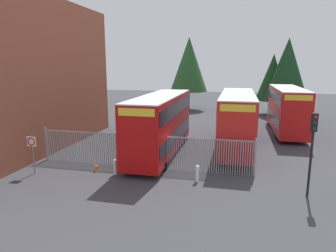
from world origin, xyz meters
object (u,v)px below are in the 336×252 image
at_px(double_decker_bus_behind_fence_right, 287,108).
at_px(bollard_near_left, 115,167).
at_px(double_decker_bus_behind_fence_left, 237,119).
at_px(bollard_center_front, 197,174).
at_px(traffic_cone_by_gate, 96,167).
at_px(double_decker_bus_near_gate, 161,122).
at_px(traffic_light_kerbside, 313,140).
at_px(speed_limit_sign_post, 32,146).

bearing_deg(double_decker_bus_behind_fence_right, bollard_near_left, -128.48).
xyz_separation_m(double_decker_bus_behind_fence_left, bollard_center_front, (-2.08, -7.71, -1.95)).
height_order(double_decker_bus_behind_fence_right, traffic_cone_by_gate, double_decker_bus_behind_fence_right).
distance_m(double_decker_bus_near_gate, traffic_light_kerbside, 10.67).
distance_m(double_decker_bus_behind_fence_left, double_decker_bus_behind_fence_right, 8.56).
distance_m(double_decker_bus_behind_fence_left, bollard_near_left, 10.67).
bearing_deg(double_decker_bus_near_gate, traffic_cone_by_gate, -124.12).
bearing_deg(double_decker_bus_behind_fence_right, double_decker_bus_behind_fence_left, -123.61).
height_order(double_decker_bus_behind_fence_left, bollard_near_left, double_decker_bus_behind_fence_left).
distance_m(double_decker_bus_behind_fence_right, bollard_near_left, 19.09).
height_order(double_decker_bus_behind_fence_left, double_decker_bus_behind_fence_right, same).
height_order(bollard_center_front, traffic_light_kerbside, traffic_light_kerbside).
bearing_deg(double_decker_bus_behind_fence_left, double_decker_bus_behind_fence_right, 56.39).
bearing_deg(double_decker_bus_behind_fence_right, speed_limit_sign_post, -136.56).
bearing_deg(traffic_cone_by_gate, double_decker_bus_behind_fence_right, 47.69).
xyz_separation_m(bollard_center_front, speed_limit_sign_post, (-9.92, -1.00, 1.30)).
bearing_deg(double_decker_bus_near_gate, traffic_light_kerbside, -31.38).
distance_m(double_decker_bus_near_gate, bollard_near_left, 5.44).
bearing_deg(traffic_cone_by_gate, speed_limit_sign_post, -159.55).
bearing_deg(double_decker_bus_near_gate, bollard_center_front, -54.74).
height_order(double_decker_bus_behind_fence_left, speed_limit_sign_post, double_decker_bus_behind_fence_left).
bearing_deg(double_decker_bus_behind_fence_left, traffic_cone_by_gate, -138.90).
distance_m(bollard_near_left, traffic_cone_by_gate, 1.47).
relative_size(double_decker_bus_behind_fence_left, bollard_near_left, 11.38).
bearing_deg(double_decker_bus_near_gate, double_decker_bus_behind_fence_right, 44.60).
xyz_separation_m(bollard_center_front, traffic_cone_by_gate, (-6.42, 0.30, -0.19)).
height_order(bollard_near_left, traffic_light_kerbside, traffic_light_kerbside).
relative_size(double_decker_bus_near_gate, bollard_near_left, 11.38).
xyz_separation_m(bollard_near_left, traffic_cone_by_gate, (-1.42, 0.33, -0.19)).
distance_m(double_decker_bus_near_gate, traffic_cone_by_gate, 5.82).
xyz_separation_m(double_decker_bus_near_gate, bollard_center_front, (3.38, -4.78, -1.95)).
relative_size(bollard_center_front, speed_limit_sign_post, 0.40).
xyz_separation_m(bollard_center_front, traffic_light_kerbside, (5.71, -0.76, 2.51)).
relative_size(traffic_cone_by_gate, speed_limit_sign_post, 0.25).
height_order(bollard_near_left, traffic_cone_by_gate, bollard_near_left).
height_order(bollard_center_front, speed_limit_sign_post, speed_limit_sign_post).
height_order(double_decker_bus_behind_fence_left, traffic_light_kerbside, double_decker_bus_behind_fence_left).
xyz_separation_m(double_decker_bus_near_gate, double_decker_bus_behind_fence_left, (5.46, 2.93, 0.00)).
distance_m(double_decker_bus_behind_fence_left, traffic_cone_by_gate, 11.48).
relative_size(bollard_near_left, traffic_cone_by_gate, 1.61).
height_order(double_decker_bus_near_gate, traffic_cone_by_gate, double_decker_bus_near_gate).
xyz_separation_m(double_decker_bus_behind_fence_right, bollard_center_front, (-6.81, -14.84, -1.95)).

